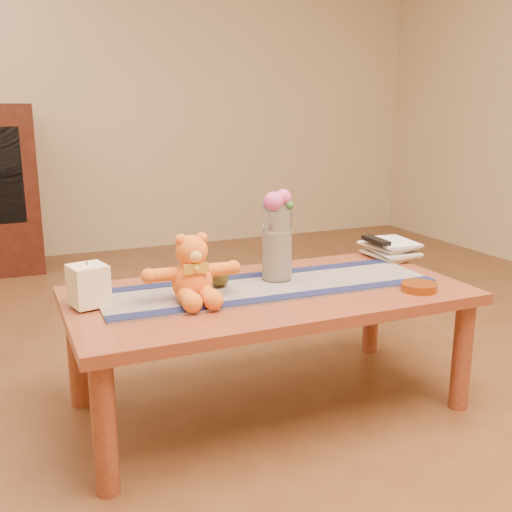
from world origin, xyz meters
name	(u,v)px	position (x,y,z in m)	size (l,w,h in m)	color
floor	(268,405)	(0.00, 0.00, 0.00)	(5.50, 5.50, 0.00)	#532F17
wall_back	(112,68)	(0.00, 2.75, 1.35)	(5.50, 5.50, 0.00)	tan
coffee_table_top	(269,296)	(0.00, 0.00, 0.43)	(1.40, 0.70, 0.04)	maroon
table_leg_fl	(105,428)	(-0.64, -0.29, 0.21)	(0.07, 0.07, 0.41)	maroon
table_leg_fr	(462,356)	(0.64, -0.29, 0.21)	(0.07, 0.07, 0.41)	maroon
table_leg_bl	(77,353)	(-0.64, 0.29, 0.21)	(0.07, 0.07, 0.41)	maroon
table_leg_br	(371,308)	(0.64, 0.29, 0.21)	(0.07, 0.07, 0.41)	maroon
persian_runner	(269,286)	(0.01, 0.03, 0.45)	(1.20, 0.35, 0.01)	#201B4C
runner_border_near	(286,297)	(0.01, -0.12, 0.46)	(1.20, 0.06, 0.00)	#141B3E
runner_border_far	(254,275)	(0.02, 0.17, 0.46)	(1.20, 0.06, 0.00)	#141B3E
teddy_bear	(192,268)	(-0.29, -0.01, 0.56)	(0.31, 0.26, 0.21)	orange
pillar_candle	(88,285)	(-0.61, 0.07, 0.52)	(0.11, 0.11, 0.13)	#FFEBBB
candle_wick	(87,263)	(-0.61, 0.07, 0.60)	(0.00, 0.00, 0.01)	black
glass_vase	(277,245)	(0.07, 0.09, 0.59)	(0.11, 0.11, 0.26)	silver
potpourri_fill	(277,255)	(0.07, 0.09, 0.55)	(0.09, 0.09, 0.18)	beige
rose_left	(274,201)	(0.05, 0.08, 0.75)	(0.07, 0.07, 0.07)	#DF4E8B
rose_right	(283,197)	(0.10, 0.10, 0.76)	(0.06, 0.06, 0.06)	#DF4E8B
blue_flower_back	(276,201)	(0.08, 0.13, 0.75)	(0.04, 0.04, 0.04)	#4F55AC
blue_flower_side	(268,204)	(0.04, 0.11, 0.74)	(0.04, 0.04, 0.04)	#4F55AC
leaf_sprig	(290,205)	(0.11, 0.07, 0.74)	(0.03, 0.03, 0.03)	#33662D
bronze_ball	(219,277)	(-0.16, 0.09, 0.49)	(0.07, 0.07, 0.07)	#473D17
book_bottom	(374,257)	(0.59, 0.22, 0.46)	(0.17, 0.22, 0.02)	beige
book_lower	(376,253)	(0.60, 0.22, 0.48)	(0.16, 0.22, 0.02)	beige
book_upper	(373,248)	(0.59, 0.23, 0.50)	(0.17, 0.22, 0.02)	beige
book_top	(376,244)	(0.60, 0.22, 0.52)	(0.16, 0.22, 0.02)	beige
tv_remote	(376,240)	(0.59, 0.21, 0.54)	(0.04, 0.16, 0.02)	black
amber_dish	(419,287)	(0.48, -0.22, 0.46)	(0.13, 0.13, 0.03)	#BF5914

